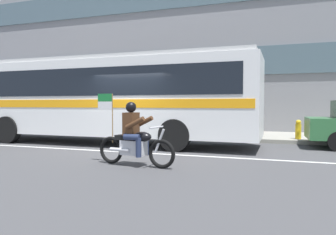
# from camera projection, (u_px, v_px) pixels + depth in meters

# --- Properties ---
(ground_plane) EXTENTS (60.00, 60.00, 0.00)m
(ground_plane) POSITION_uv_depth(u_px,v_px,m) (129.00, 149.00, 10.65)
(ground_plane) COLOR #3D3D3F
(sidewalk_curb) EXTENTS (28.00, 3.80, 0.15)m
(sidewalk_curb) POSITION_uv_depth(u_px,v_px,m) (176.00, 134.00, 15.46)
(sidewalk_curb) COLOR gray
(sidewalk_curb) RESTS_ON ground_plane
(lane_center_stripe) EXTENTS (26.60, 0.14, 0.01)m
(lane_center_stripe) POSITION_uv_depth(u_px,v_px,m) (121.00, 152.00, 10.08)
(lane_center_stripe) COLOR silver
(lane_center_stripe) RESTS_ON ground_plane
(office_building_facade) EXTENTS (28.00, 0.89, 10.52)m
(office_building_facade) POSITION_uv_depth(u_px,v_px,m) (188.00, 35.00, 17.41)
(office_building_facade) COLOR gray
(office_building_facade) RESTS_ON ground_plane
(transit_bus) EXTENTS (11.60, 2.70, 3.22)m
(transit_bus) POSITION_uv_depth(u_px,v_px,m) (105.00, 94.00, 12.22)
(transit_bus) COLOR white
(transit_bus) RESTS_ON ground_plane
(motorcycle_with_rider) EXTENTS (2.18, 0.67, 1.78)m
(motorcycle_with_rider) POSITION_uv_depth(u_px,v_px,m) (134.00, 139.00, 7.78)
(motorcycle_with_rider) COLOR black
(motorcycle_with_rider) RESTS_ON ground_plane
(fire_hydrant) EXTENTS (0.22, 0.30, 0.75)m
(fire_hydrant) POSITION_uv_depth(u_px,v_px,m) (298.00, 130.00, 12.43)
(fire_hydrant) COLOR gold
(fire_hydrant) RESTS_ON sidewalk_curb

